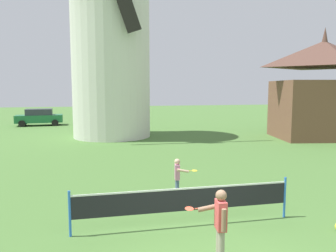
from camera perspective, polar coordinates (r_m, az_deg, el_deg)
windmill at (r=24.20m, az=-10.04°, el=16.43°), size 8.19×6.24×15.02m
tennis_net at (r=8.36m, az=2.97°, el=-12.73°), size 5.60×0.06×1.10m
player_near at (r=6.81m, az=9.00°, el=-16.11°), size 0.79×0.63×1.47m
player_far at (r=10.55m, az=1.75°, el=-8.56°), size 0.71×0.58×1.23m
parked_car_green at (r=33.03m, az=-21.55°, el=1.49°), size 4.30×2.15×1.56m
parked_car_silver at (r=31.66m, az=-12.15°, el=1.60°), size 4.56×2.43×1.56m
chapel at (r=25.08m, az=25.31°, el=5.52°), size 6.99×5.62×7.60m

